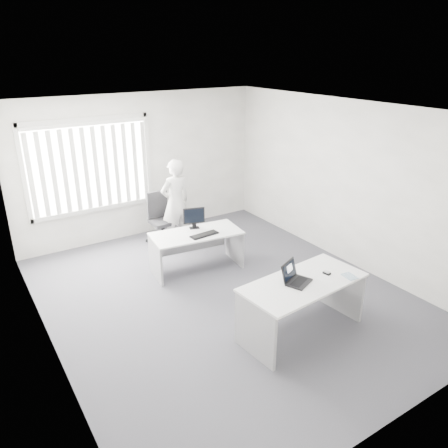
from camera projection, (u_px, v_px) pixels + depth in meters
ground at (223, 296)px, 6.75m from camera, size 6.00×6.00×0.00m
wall_back at (141, 166)px, 8.56m from camera, size 5.00×0.02×2.80m
wall_front at (405, 308)px, 3.88m from camera, size 5.00×0.02×2.80m
wall_left at (39, 252)px, 4.97m from camera, size 0.02×6.00×2.80m
wall_right at (346, 183)px, 7.48m from camera, size 0.02×6.00×2.80m
ceiling at (223, 110)px, 5.70m from camera, size 5.00×6.00×0.02m
window at (90, 166)px, 7.97m from camera, size 2.32×0.06×1.76m
blinds at (91, 168)px, 7.94m from camera, size 2.20×0.10×1.50m
desk_near at (302, 296)px, 5.69m from camera, size 1.74×0.92×0.77m
desk_far at (196, 243)px, 7.38m from camera, size 1.57×0.88×0.68m
office_chair at (162, 227)px, 8.50m from camera, size 0.58×0.58×1.01m
person at (176, 202)px, 8.28m from camera, size 0.65×0.46×1.67m
laptop at (300, 274)px, 5.52m from camera, size 0.43×0.41×0.26m
paper_sheet at (329, 277)px, 5.71m from camera, size 0.35×0.28×0.00m
mouse at (327, 273)px, 5.78m from camera, size 0.07×0.11×0.04m
booklet at (350, 276)px, 5.73m from camera, size 0.16×0.21×0.01m
keyboard at (204, 235)px, 7.20m from camera, size 0.50×0.20×0.02m
monitor at (194, 218)px, 7.42m from camera, size 0.38×0.22×0.37m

